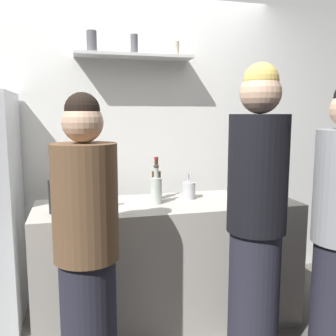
{
  "coord_description": "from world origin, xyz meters",
  "views": [
    {
      "loc": [
        -0.46,
        -1.98,
        1.52
      ],
      "look_at": [
        0.18,
        0.53,
        1.15
      ],
      "focal_mm": 39.77,
      "sensor_mm": 36.0,
      "label": 1
    }
  ],
  "objects_px": {
    "baking_pan": "(253,191)",
    "wine_bottle_green_glass": "(93,195)",
    "person_brown_jacket": "(87,252)",
    "person_blonde": "(256,222)",
    "wine_bottle_amber_glass": "(156,184)",
    "wine_bottle_dark_glass": "(54,195)",
    "utensil_holder": "(189,190)",
    "wine_bottle_pale_glass": "(156,189)",
    "water_bottle_plastic": "(271,188)"
  },
  "relations": [
    {
      "from": "wine_bottle_amber_glass",
      "to": "person_blonde",
      "type": "height_order",
      "value": "person_blonde"
    },
    {
      "from": "utensil_holder",
      "to": "person_brown_jacket",
      "type": "xyz_separation_m",
      "value": [
        -0.77,
        -0.67,
        -0.16
      ]
    },
    {
      "from": "wine_bottle_green_glass",
      "to": "wine_bottle_dark_glass",
      "type": "xyz_separation_m",
      "value": [
        -0.24,
        0.01,
        0.01
      ]
    },
    {
      "from": "utensil_holder",
      "to": "wine_bottle_pale_glass",
      "type": "bearing_deg",
      "value": -160.95
    },
    {
      "from": "water_bottle_plastic",
      "to": "baking_pan",
      "type": "bearing_deg",
      "value": 85.0
    },
    {
      "from": "person_brown_jacket",
      "to": "person_blonde",
      "type": "bearing_deg",
      "value": -86.09
    },
    {
      "from": "person_brown_jacket",
      "to": "water_bottle_plastic",
      "type": "bearing_deg",
      "value": -68.52
    },
    {
      "from": "utensil_holder",
      "to": "wine_bottle_amber_glass",
      "type": "relative_size",
      "value": 0.66
    },
    {
      "from": "water_bottle_plastic",
      "to": "person_blonde",
      "type": "distance_m",
      "value": 0.51
    },
    {
      "from": "wine_bottle_pale_glass",
      "to": "person_brown_jacket",
      "type": "relative_size",
      "value": 0.17
    },
    {
      "from": "wine_bottle_amber_glass",
      "to": "baking_pan",
      "type": "bearing_deg",
      "value": -1.42
    },
    {
      "from": "wine_bottle_green_glass",
      "to": "wine_bottle_dark_glass",
      "type": "height_order",
      "value": "wine_bottle_dark_glass"
    },
    {
      "from": "wine_bottle_amber_glass",
      "to": "wine_bottle_pale_glass",
      "type": "height_order",
      "value": "wine_bottle_amber_glass"
    },
    {
      "from": "wine_bottle_amber_glass",
      "to": "wine_bottle_green_glass",
      "type": "distance_m",
      "value": 0.52
    },
    {
      "from": "wine_bottle_dark_glass",
      "to": "water_bottle_plastic",
      "type": "xyz_separation_m",
      "value": [
        1.46,
        -0.12,
        -0.0
      ]
    },
    {
      "from": "wine_bottle_pale_glass",
      "to": "wine_bottle_dark_glass",
      "type": "bearing_deg",
      "value": -172.34
    },
    {
      "from": "person_brown_jacket",
      "to": "person_blonde",
      "type": "distance_m",
      "value": 0.97
    },
    {
      "from": "baking_pan",
      "to": "person_blonde",
      "type": "relative_size",
      "value": 0.19
    },
    {
      "from": "wine_bottle_amber_glass",
      "to": "wine_bottle_pale_glass",
      "type": "relative_size",
      "value": 1.16
    },
    {
      "from": "baking_pan",
      "to": "wine_bottle_dark_glass",
      "type": "height_order",
      "value": "wine_bottle_dark_glass"
    },
    {
      "from": "wine_bottle_amber_glass",
      "to": "wine_bottle_green_glass",
      "type": "relative_size",
      "value": 1.09
    },
    {
      "from": "wine_bottle_dark_glass",
      "to": "person_blonde",
      "type": "relative_size",
      "value": 0.18
    },
    {
      "from": "wine_bottle_dark_glass",
      "to": "wine_bottle_pale_glass",
      "type": "xyz_separation_m",
      "value": [
        0.68,
        0.09,
        -0.02
      ]
    },
    {
      "from": "person_blonde",
      "to": "utensil_holder",
      "type": "bearing_deg",
      "value": 130.24
    },
    {
      "from": "wine_bottle_green_glass",
      "to": "wine_bottle_pale_glass",
      "type": "relative_size",
      "value": 1.06
    },
    {
      "from": "wine_bottle_amber_glass",
      "to": "person_blonde",
      "type": "bearing_deg",
      "value": -59.64
    },
    {
      "from": "wine_bottle_amber_glass",
      "to": "person_blonde",
      "type": "distance_m",
      "value": 0.86
    },
    {
      "from": "wine_bottle_dark_glass",
      "to": "person_brown_jacket",
      "type": "xyz_separation_m",
      "value": [
        0.18,
        -0.49,
        -0.21
      ]
    },
    {
      "from": "wine_bottle_dark_glass",
      "to": "person_blonde",
      "type": "distance_m",
      "value": 1.26
    },
    {
      "from": "baking_pan",
      "to": "wine_bottle_green_glass",
      "type": "relative_size",
      "value": 1.17
    },
    {
      "from": "wine_bottle_pale_glass",
      "to": "water_bottle_plastic",
      "type": "distance_m",
      "value": 0.8
    },
    {
      "from": "wine_bottle_green_glass",
      "to": "baking_pan",
      "type": "bearing_deg",
      "value": 9.78
    },
    {
      "from": "wine_bottle_green_glass",
      "to": "water_bottle_plastic",
      "type": "height_order",
      "value": "wine_bottle_green_glass"
    },
    {
      "from": "wine_bottle_pale_glass",
      "to": "utensil_holder",
      "type": "bearing_deg",
      "value": 19.05
    },
    {
      "from": "wine_bottle_green_glass",
      "to": "person_brown_jacket",
      "type": "relative_size",
      "value": 0.18
    },
    {
      "from": "baking_pan",
      "to": "wine_bottle_amber_glass",
      "type": "xyz_separation_m",
      "value": [
        -0.77,
        0.02,
        0.09
      ]
    },
    {
      "from": "baking_pan",
      "to": "wine_bottle_green_glass",
      "type": "bearing_deg",
      "value": -170.22
    },
    {
      "from": "wine_bottle_amber_glass",
      "to": "water_bottle_plastic",
      "type": "relative_size",
      "value": 1.2
    },
    {
      "from": "person_brown_jacket",
      "to": "person_blonde",
      "type": "height_order",
      "value": "person_blonde"
    },
    {
      "from": "person_blonde",
      "to": "water_bottle_plastic",
      "type": "bearing_deg",
      "value": 76.5
    },
    {
      "from": "baking_pan",
      "to": "person_blonde",
      "type": "height_order",
      "value": "person_blonde"
    },
    {
      "from": "utensil_holder",
      "to": "wine_bottle_amber_glass",
      "type": "distance_m",
      "value": 0.25
    },
    {
      "from": "wine_bottle_amber_glass",
      "to": "wine_bottle_dark_glass",
      "type": "xyz_separation_m",
      "value": [
        -0.71,
        -0.22,
        0.0
      ]
    },
    {
      "from": "baking_pan",
      "to": "water_bottle_plastic",
      "type": "relative_size",
      "value": 1.29
    },
    {
      "from": "baking_pan",
      "to": "wine_bottle_pale_glass",
      "type": "bearing_deg",
      "value": -172.31
    },
    {
      "from": "wine_bottle_pale_glass",
      "to": "person_blonde",
      "type": "xyz_separation_m",
      "value": [
        0.46,
        -0.61,
        -0.09
      ]
    },
    {
      "from": "wine_bottle_green_glass",
      "to": "water_bottle_plastic",
      "type": "xyz_separation_m",
      "value": [
        1.21,
        -0.11,
        0.01
      ]
    },
    {
      "from": "baking_pan",
      "to": "utensil_holder",
      "type": "bearing_deg",
      "value": -178.36
    },
    {
      "from": "baking_pan",
      "to": "water_bottle_plastic",
      "type": "distance_m",
      "value": 0.33
    },
    {
      "from": "baking_pan",
      "to": "person_brown_jacket",
      "type": "relative_size",
      "value": 0.21
    }
  ]
}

